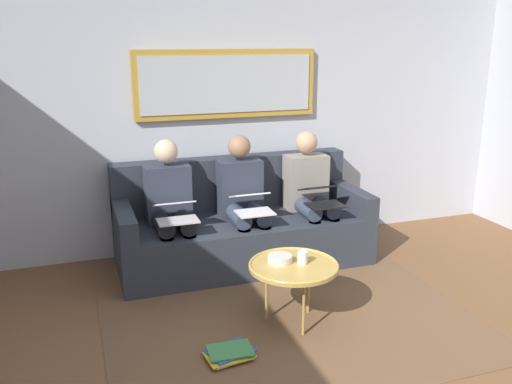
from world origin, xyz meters
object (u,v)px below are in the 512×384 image
at_px(framed_mirror, 227,84).
at_px(person_middle, 243,197).
at_px(person_right, 170,204).
at_px(laptop_black, 321,195).
at_px(laptop_silver, 176,211).
at_px(bowl, 280,259).
at_px(laptop_white, 252,203).
at_px(cup, 302,258).
at_px(person_left, 310,191).
at_px(couch, 241,227).
at_px(coffee_table, 293,266).
at_px(magazine_stack, 229,354).

height_order(framed_mirror, person_middle, framed_mirror).
relative_size(person_middle, person_right, 1.00).
bearing_deg(laptop_black, laptop_silver, 0.46).
distance_m(bowl, laptop_white, 0.86).
xyz_separation_m(laptop_black, laptop_silver, (1.28, 0.01, -0.01)).
relative_size(cup, laptop_silver, 0.27).
bearing_deg(person_left, couch, -6.13).
height_order(framed_mirror, coffee_table, framed_mirror).
bearing_deg(couch, laptop_black, 154.62).
bearing_deg(person_left, bowl, 56.46).
distance_m(cup, person_left, 1.30).
bearing_deg(coffee_table, person_left, -119.17).
xyz_separation_m(couch, cup, (-0.06, 1.22, 0.18)).
bearing_deg(laptop_silver, bowl, 124.14).
xyz_separation_m(framed_mirror, coffee_table, (0.00, 1.61, -1.12)).
xyz_separation_m(bowl, laptop_silver, (0.57, -0.83, 0.16)).
height_order(coffee_table, laptop_black, laptop_black).
relative_size(framed_mirror, laptop_silver, 5.09).
height_order(couch, laptop_black, couch).
relative_size(framed_mirror, person_left, 1.48).
bearing_deg(person_middle, laptop_black, 159.85).
height_order(laptop_white, person_right, person_right).
distance_m(person_left, laptop_black, 0.24).
distance_m(coffee_table, bowl, 0.11).
relative_size(couch, cup, 24.44).
bearing_deg(laptop_black, cup, 57.91).
relative_size(cup, person_left, 0.08).
distance_m(laptop_white, magazine_stack, 1.45).
bearing_deg(bowl, couch, -93.73).
distance_m(couch, coffee_table, 1.22).
xyz_separation_m(laptop_white, magazine_stack, (0.55, 1.20, -0.60)).
bearing_deg(bowl, magazine_stack, 36.95).
relative_size(framed_mirror, cup, 18.77).
bearing_deg(laptop_black, bowl, 49.72).
xyz_separation_m(person_middle, laptop_silver, (0.64, 0.25, 0.01)).
bearing_deg(coffee_table, laptop_silver, -54.75).
distance_m(laptop_white, person_right, 0.68).
distance_m(person_right, magazine_stack, 1.55).
bearing_deg(coffee_table, laptop_black, -125.05).
bearing_deg(person_right, person_left, 180.00).
xyz_separation_m(coffee_table, laptop_black, (-0.64, -0.91, 0.20)).
bearing_deg(cup, magazine_stack, 24.61).
distance_m(cup, laptop_white, 0.93).
xyz_separation_m(laptop_black, magazine_stack, (1.19, 1.20, -0.60)).
bearing_deg(laptop_silver, person_middle, -159.05).
bearing_deg(framed_mirror, cup, 92.24).
relative_size(person_middle, laptop_silver, 3.43).
bearing_deg(laptop_white, couch, -90.00).
distance_m(bowl, laptop_black, 1.12).
height_order(bowl, laptop_black, laptop_black).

